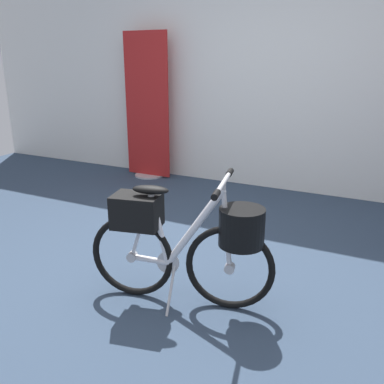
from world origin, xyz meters
The scene contains 4 objects.
ground_plane centered at (0.00, 0.00, 0.00)m, with size 8.26×8.26×0.00m, color #2D3D51.
back_wall centered at (0.00, 2.37, 1.41)m, with size 8.26×0.10×2.82m, color white.
floor_banner_stand centered at (-1.46, 2.12, 0.79)m, with size 0.60×0.36×1.75m.
folding_bike_foreground centered at (0.30, -0.23, 0.42)m, with size 1.12×0.53×0.80m.
Camera 1 is at (1.33, -2.22, 1.43)m, focal length 38.85 mm.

